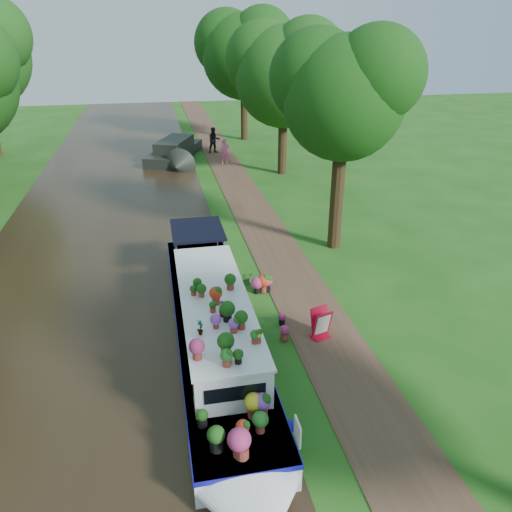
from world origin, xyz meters
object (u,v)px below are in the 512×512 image
at_px(second_boat, 175,151).
at_px(pedestrian_pink, 225,151).
at_px(pedestrian_dark, 214,140).
at_px(sandwich_board, 321,325).
at_px(plant_boat, 216,329).

relative_size(second_boat, pedestrian_pink, 4.77).
distance_m(pedestrian_pink, pedestrian_dark, 3.41).
xyz_separation_m(sandwich_board, pedestrian_dark, (-0.13, 25.15, 0.51)).
xyz_separation_m(second_boat, pedestrian_dark, (3.03, 1.44, 0.37)).
bearing_deg(sandwich_board, pedestrian_pink, 72.67).
xyz_separation_m(plant_boat, pedestrian_dark, (3.12, 25.31, 0.12)).
relative_size(sandwich_board, pedestrian_pink, 0.57).
bearing_deg(sandwich_board, plant_boat, 165.95).
xyz_separation_m(plant_boat, sandwich_board, (3.26, 0.16, -0.38)).
height_order(sandwich_board, pedestrian_pink, pedestrian_pink).
bearing_deg(pedestrian_pink, second_boat, 135.56).
height_order(sandwich_board, pedestrian_dark, pedestrian_dark).
distance_m(second_boat, sandwich_board, 23.92).
distance_m(plant_boat, pedestrian_pink, 22.18).
distance_m(plant_boat, pedestrian_dark, 25.50).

